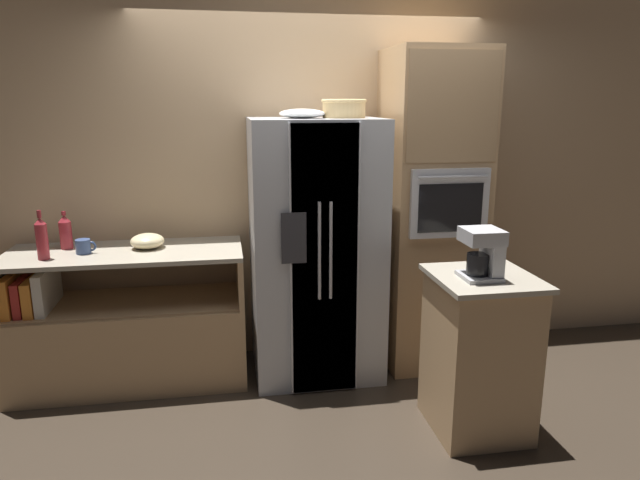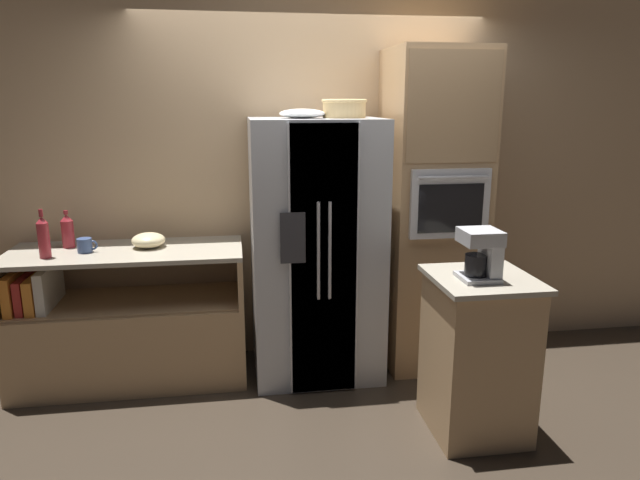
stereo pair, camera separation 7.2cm
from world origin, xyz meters
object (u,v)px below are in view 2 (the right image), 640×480
Objects in this scene: bottle_tall at (43,237)px; bottle_short at (68,231)px; coffee_maker at (483,253)px; wall_oven at (432,212)px; fruit_bowl at (302,113)px; refrigerator at (316,250)px; mug at (85,245)px; mixing_bowl at (148,240)px; wicker_basket at (344,108)px.

bottle_short is at bearing 73.86° from bottle_tall.
wall_oven is at bearing 86.36° from coffee_maker.
fruit_bowl is 1.06× the size of coffee_maker.
refrigerator is 13.78× the size of mug.
mixing_bowl is (0.54, -0.08, -0.07)m from bottle_short.
fruit_bowl reaches higher than bottle_tall.
bottle_tall is at bearing -154.59° from mug.
refrigerator is 1.14m from mixing_bowl.
wicker_basket is 0.95× the size of bottle_tall.
bottle_tall is (-1.94, -0.06, -0.79)m from wicker_basket.
bottle_tall is at bearing -178.19° from wicker_basket.
bottle_tall is at bearing -106.14° from bottle_short.
wicker_basket is 1.01× the size of fruit_bowl.
wall_oven is 0.98m from wicker_basket.
fruit_bowl reaches higher than mixing_bowl.
mixing_bowl is (-1.14, 0.10, 0.09)m from refrigerator.
mixing_bowl is at bearing 16.20° from bottle_tall.
wicker_basket is at bearing -5.02° from mixing_bowl.
bottle_tall is 1.23× the size of bottle_short.
bottle_short is 0.55m from mixing_bowl.
coffee_maker is at bearing -46.42° from fruit_bowl.
bottle_short reaches higher than mixing_bowl.
wall_oven is at bearing 5.71° from fruit_bowl.
refrigerator reaches higher than mixing_bowl.
wall_oven reaches higher than mixing_bowl.
wall_oven is 7.60× the size of fruit_bowl.
mixing_bowl is at bearing 150.93° from coffee_maker.
wicker_basket reaches higher than refrigerator.
bottle_tall is 1.41× the size of mixing_bowl.
wall_oven is at bearing 3.12° from refrigerator.
mug is 0.40m from mixing_bowl.
mixing_bowl is at bearing 175.05° from refrigerator.
fruit_bowl is 1.82m from bottle_tall.
bottle_short is (0.07, 0.26, -0.02)m from bottle_tall.
coffee_maker reaches higher than mug.
fruit_bowl reaches higher than bottle_short.
mug is at bearing -169.34° from mixing_bowl.
wicker_basket is at bearing -1.41° from mug.
refrigerator is 6.40× the size of coffee_maker.
refrigerator reaches higher than mug.
wicker_basket is 1.34× the size of mixing_bowl.
coffee_maker is (0.78, -0.97, 0.20)m from refrigerator.
bottle_short is (-1.86, 0.20, -0.81)m from wicker_basket.
mixing_bowl is (-1.33, 0.12, -0.88)m from wicker_basket.
fruit_bowl is at bearing -174.29° from wall_oven.
coffee_maker is at bearing -19.36° from bottle_tall.
coffee_maker is (0.88, -0.92, -0.73)m from fruit_bowl.
refrigerator is 6.05× the size of fruit_bowl.
bottle_short is at bearing 173.95° from wicker_basket.
refrigerator is 7.01× the size of bottle_short.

